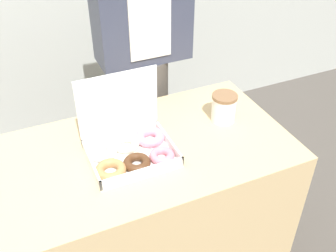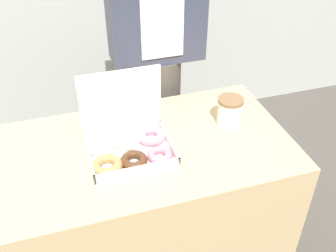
# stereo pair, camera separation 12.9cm
# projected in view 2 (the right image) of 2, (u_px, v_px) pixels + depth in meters

# --- Properties ---
(table) EXTENTS (1.16, 0.61, 0.75)m
(table) POSITION_uv_depth(u_px,v_px,m) (140.00, 217.00, 1.66)
(table) COLOR tan
(table) RESTS_ON ground_plane
(donut_box) EXTENTS (0.31, 0.25, 0.28)m
(donut_box) POSITION_uv_depth(u_px,v_px,m) (127.00, 143.00, 1.40)
(donut_box) COLOR white
(donut_box) RESTS_ON table
(coffee_cup) EXTENTS (0.10, 0.10, 0.12)m
(coffee_cup) POSITION_uv_depth(u_px,v_px,m) (230.00, 111.00, 1.53)
(coffee_cup) COLOR white
(coffee_cup) RESTS_ON table
(person_customer) EXTENTS (0.41, 0.22, 1.63)m
(person_customer) POSITION_uv_depth(u_px,v_px,m) (157.00, 54.00, 1.79)
(person_customer) COLOR #4C4742
(person_customer) RESTS_ON ground_plane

